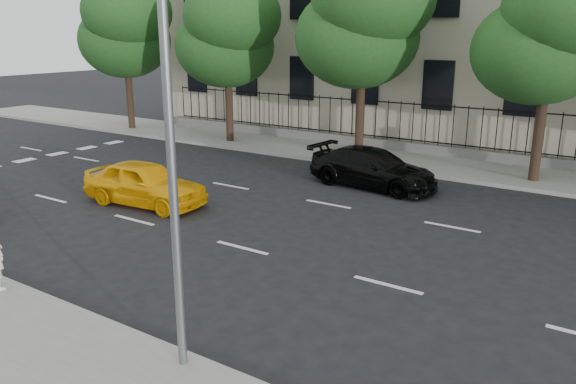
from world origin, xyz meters
TOP-DOWN VIEW (x-y plane):
  - ground at (0.00, 0.00)m, footprint 120.00×120.00m
  - far_sidewalk at (0.00, 14.00)m, footprint 60.00×4.00m
  - lane_markings at (0.00, 4.75)m, footprint 49.60×4.62m
  - crosswalk at (-14.00, 4.60)m, footprint 0.50×12.10m
  - iron_fence at (0.00, 15.70)m, footprint 30.00×0.50m
  - street_light at (2.50, -1.77)m, footprint 0.25×3.32m
  - tree_a at (-15.96, 13.36)m, footprint 5.71×5.31m
  - tree_b at (-8.96, 13.36)m, footprint 5.53×5.12m
  - tree_c at (-1.96, 13.36)m, footprint 5.89×5.50m
  - tree_d at (5.04, 13.36)m, footprint 5.34×4.94m
  - yellow_taxi at (-4.87, 3.79)m, footprint 4.27×2.02m
  - black_sedan at (0.27, 9.72)m, footprint 4.87×2.38m

SIDE VIEW (x-z plane):
  - ground at x=0.00m, z-range 0.00..0.00m
  - lane_markings at x=0.00m, z-range 0.00..0.01m
  - crosswalk at x=-14.00m, z-range 0.00..0.01m
  - far_sidewalk at x=0.00m, z-range 0.00..0.15m
  - iron_fence at x=0.00m, z-range -0.45..1.75m
  - black_sedan at x=0.27m, z-range 0.00..1.36m
  - yellow_taxi at x=-4.87m, z-range 0.00..1.41m
  - street_light at x=2.50m, z-range 1.12..9.17m
  - tree_d at x=5.04m, z-range 1.42..10.26m
  - tree_b at x=-8.96m, z-range 1.35..10.33m
  - tree_a at x=-15.96m, z-range 1.43..10.82m
  - tree_c at x=-1.96m, z-range 1.51..11.31m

